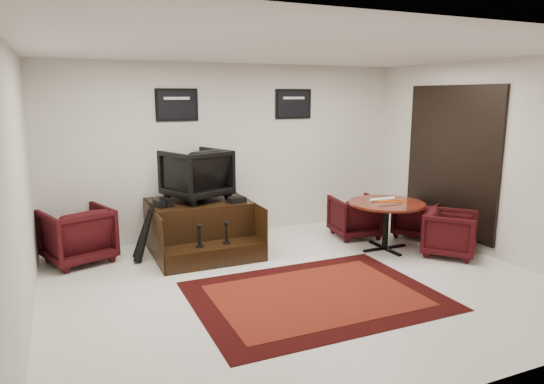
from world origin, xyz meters
The scene contains 16 objects.
ground centered at (0.00, 0.00, 0.00)m, with size 6.00×6.00×0.00m, color silver.
room_shell centered at (0.41, 0.12, 1.79)m, with size 6.02×5.02×2.81m.
area_rug centered at (-0.01, -0.40, 0.01)m, with size 2.79×2.09×0.01m.
shine_podium centered at (-0.77, 1.78, 0.35)m, with size 1.46×1.50×0.75m.
shine_chair centered at (-0.77, 1.93, 1.18)m, with size 0.83×0.77×0.85m, color black.
shoes_pair centered at (-1.32, 1.71, 0.80)m, with size 0.26×0.31×0.10m.
polish_kit centered at (-0.29, 1.51, 0.79)m, with size 0.24×0.17×0.08m, color black.
umbrella_black centered at (-1.60, 1.59, 0.46)m, with size 0.34×0.13×0.92m, color black, non-canonical shape.
umbrella_hooked centered at (-1.60, 1.80, 0.41)m, with size 0.31×0.11×0.82m, color black, non-canonical shape.
armchair_side centered at (-2.47, 1.97, 0.43)m, with size 0.83×0.78×0.85m, color black.
meeting_table centered at (1.80, 0.71, 0.64)m, with size 1.12×1.12×0.73m.
table_chair_back centered at (1.76, 1.49, 0.37)m, with size 0.72×0.68×0.74m, color black.
table_chair_window centered at (2.69, 1.06, 0.33)m, with size 0.65×0.60×0.66m, color black.
table_chair_corner centered at (2.49, 0.11, 0.36)m, with size 0.70×0.66×0.72m, color black.
paper_roll centered at (1.79, 0.82, 0.76)m, with size 0.05×0.05×0.42m, color white.
table_clutter centered at (1.85, 0.68, 0.74)m, with size 0.57×0.32×0.01m.
Camera 1 is at (-2.60, -5.05, 2.30)m, focal length 32.00 mm.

